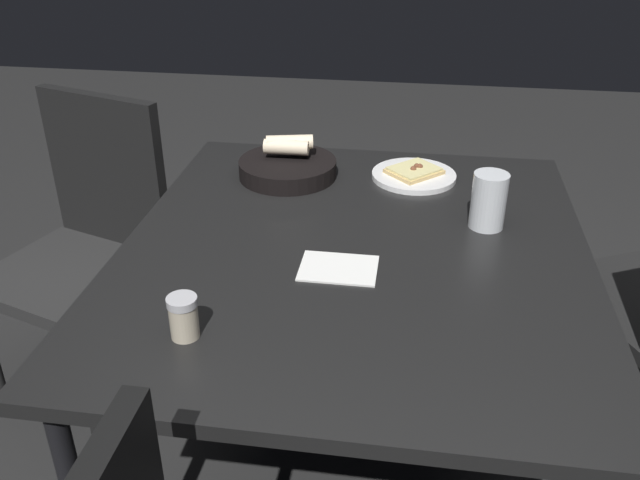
% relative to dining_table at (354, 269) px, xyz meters
% --- Properties ---
extents(dining_table, '(1.02, 1.16, 0.75)m').
position_rel_dining_table_xyz_m(dining_table, '(0.00, 0.00, 0.00)').
color(dining_table, black).
rests_on(dining_table, ground).
extents(pizza_plate, '(0.22, 0.22, 0.04)m').
position_rel_dining_table_xyz_m(pizza_plate, '(0.12, 0.39, 0.07)').
color(pizza_plate, white).
rests_on(pizza_plate, dining_table).
extents(bread_basket, '(0.26, 0.26, 0.11)m').
position_rel_dining_table_xyz_m(bread_basket, '(-0.22, 0.36, 0.09)').
color(bread_basket, black).
rests_on(bread_basket, dining_table).
extents(beer_glass, '(0.08, 0.08, 0.13)m').
position_rel_dining_table_xyz_m(beer_glass, '(0.29, 0.14, 0.12)').
color(beer_glass, silver).
rests_on(beer_glass, dining_table).
extents(pepper_shaker, '(0.05, 0.05, 0.08)m').
position_rel_dining_table_xyz_m(pepper_shaker, '(-0.26, -0.37, 0.09)').
color(pepper_shaker, '#BFB299').
rests_on(pepper_shaker, dining_table).
extents(napkin, '(0.16, 0.12, 0.00)m').
position_rel_dining_table_xyz_m(napkin, '(-0.02, -0.10, 0.06)').
color(napkin, white).
rests_on(napkin, dining_table).
extents(chair_near, '(0.55, 0.55, 0.92)m').
position_rel_dining_table_xyz_m(chair_near, '(-0.83, 0.36, -0.17)').
color(chair_near, '#252525').
rests_on(chair_near, ground).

